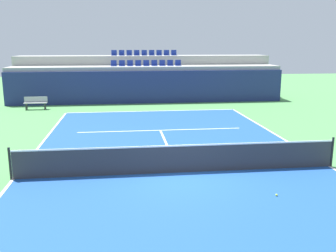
{
  "coord_description": "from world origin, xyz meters",
  "views": [
    {
      "loc": [
        -1.85,
        -12.0,
        4.31
      ],
      "look_at": [
        -0.14,
        2.0,
        1.2
      ],
      "focal_mm": 40.05,
      "sensor_mm": 36.0,
      "label": 1
    }
  ],
  "objects": [
    {
      "name": "player_bench",
      "position": [
        -7.62,
        13.58,
        0.51
      ],
      "size": [
        1.5,
        0.4,
        0.85
      ],
      "color": "#99999E",
      "rests_on": "ground_plane"
    },
    {
      "name": "tennis_ball_0",
      "position": [
        2.48,
        -2.34,
        0.04
      ],
      "size": [
        0.07,
        0.07,
        0.07
      ],
      "primitive_type": "sphere",
      "color": "#CCE033",
      "rests_on": "court_surface"
    },
    {
      "name": "ground_plane",
      "position": [
        0.0,
        0.0,
        0.0
      ],
      "size": [
        80.0,
        80.0,
        0.0
      ],
      "primitive_type": "plane",
      "color": "#4C8C4C"
    },
    {
      "name": "back_wall",
      "position": [
        0.0,
        15.37,
        1.18
      ],
      "size": [
        20.27,
        0.3,
        2.37
      ],
      "primitive_type": "cube",
      "color": "navy",
      "rests_on": "ground_plane"
    },
    {
      "name": "seating_row_lower",
      "position": [
        -0.0,
        16.81,
        2.77
      ],
      "size": [
        5.35,
        0.44,
        0.44
      ],
      "color": "navy",
      "rests_on": "stands_tier_lower"
    },
    {
      "name": "stands_tier_lower",
      "position": [
        0.0,
        16.72,
        1.32
      ],
      "size": [
        20.27,
        2.4,
        2.65
      ],
      "primitive_type": "cube",
      "color": "#9E9E99",
      "rests_on": "ground_plane"
    },
    {
      "name": "tennis_net",
      "position": [
        0.0,
        0.0,
        0.51
      ],
      "size": [
        11.08,
        0.08,
        1.07
      ],
      "color": "black",
      "rests_on": "court_surface"
    },
    {
      "name": "court_surface",
      "position": [
        0.0,
        0.0,
        0.01
      ],
      "size": [
        11.0,
        24.0,
        0.01
      ],
      "primitive_type": "cube",
      "color": "#1E4C99",
      "rests_on": "ground_plane"
    },
    {
      "name": "sideline_right",
      "position": [
        5.45,
        0.0,
        0.01
      ],
      "size": [
        0.1,
        24.0,
        0.0
      ],
      "primitive_type": "cube",
      "color": "white",
      "rests_on": "court_surface"
    },
    {
      "name": "seating_row_upper",
      "position": [
        -0.0,
        19.21,
        3.48
      ],
      "size": [
        5.35,
        0.44,
        0.44
      ],
      "color": "navy",
      "rests_on": "stands_tier_upper"
    },
    {
      "name": "baseline_far",
      "position": [
        0.0,
        11.95,
        0.01
      ],
      "size": [
        11.0,
        0.1,
        0.0
      ],
      "primitive_type": "cube",
      "color": "white",
      "rests_on": "court_surface"
    },
    {
      "name": "service_line_far",
      "position": [
        0.0,
        6.4,
        0.01
      ],
      "size": [
        8.26,
        0.1,
        0.0
      ],
      "primitive_type": "cube",
      "color": "white",
      "rests_on": "court_surface"
    },
    {
      "name": "stands_tier_upper",
      "position": [
        0.0,
        19.12,
        1.68
      ],
      "size": [
        20.27,
        2.4,
        3.35
      ],
      "primitive_type": "cube",
      "color": "#9E9E99",
      "rests_on": "ground_plane"
    },
    {
      "name": "centre_service_line",
      "position": [
        0.0,
        3.2,
        0.01
      ],
      "size": [
        0.1,
        6.4,
        0.0
      ],
      "primitive_type": "cube",
      "color": "white",
      "rests_on": "court_surface"
    },
    {
      "name": "sideline_left",
      "position": [
        -5.45,
        0.0,
        0.01
      ],
      "size": [
        0.1,
        24.0,
        0.0
      ],
      "primitive_type": "cube",
      "color": "white",
      "rests_on": "court_surface"
    }
  ]
}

